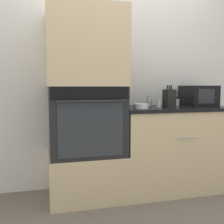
% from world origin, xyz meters
% --- Properties ---
extents(ground_plane, '(12.00, 12.00, 0.00)m').
position_xyz_m(ground_plane, '(0.00, 0.00, 0.00)').
color(ground_plane, '#6B6056').
extents(wall_back, '(8.00, 0.05, 2.50)m').
position_xyz_m(wall_back, '(0.00, 0.63, 1.25)').
color(wall_back, silver).
rests_on(wall_back, ground_plane).
extents(oven_cabinet_base, '(0.75, 0.60, 0.46)m').
position_xyz_m(oven_cabinet_base, '(-0.38, 0.30, 0.23)').
color(oven_cabinet_base, beige).
rests_on(oven_cabinet_base, ground_plane).
extents(wall_oven, '(0.73, 0.64, 0.68)m').
position_xyz_m(wall_oven, '(-0.38, 0.30, 0.80)').
color(wall_oven, black).
rests_on(wall_oven, oven_cabinet_base).
extents(oven_cabinet_upper, '(0.75, 0.60, 0.75)m').
position_xyz_m(oven_cabinet_upper, '(-0.38, 0.30, 1.51)').
color(oven_cabinet_upper, beige).
rests_on(oven_cabinet_upper, wall_oven).
extents(counter_unit, '(1.20, 0.63, 0.92)m').
position_xyz_m(counter_unit, '(0.59, 0.30, 0.46)').
color(counter_unit, beige).
rests_on(counter_unit, ground_plane).
extents(microwave, '(0.32, 0.37, 0.23)m').
position_xyz_m(microwave, '(0.94, 0.38, 1.03)').
color(microwave, black).
rests_on(microwave, counter_unit).
extents(knife_block, '(0.10, 0.14, 0.23)m').
position_xyz_m(knife_block, '(0.54, 0.32, 1.01)').
color(knife_block, black).
rests_on(knife_block, counter_unit).
extents(bowl, '(0.15, 0.15, 0.05)m').
position_xyz_m(bowl, '(0.16, 0.18, 0.94)').
color(bowl, white).
rests_on(bowl, counter_unit).
extents(condiment_jar_near, '(0.05, 0.05, 0.10)m').
position_xyz_m(condiment_jar_near, '(0.69, 0.41, 0.97)').
color(condiment_jar_near, silver).
rests_on(condiment_jar_near, counter_unit).
extents(condiment_jar_mid, '(0.05, 0.05, 0.08)m').
position_xyz_m(condiment_jar_mid, '(0.38, 0.23, 0.96)').
color(condiment_jar_mid, silver).
rests_on(condiment_jar_mid, counter_unit).
extents(condiment_jar_far, '(0.04, 0.04, 0.07)m').
position_xyz_m(condiment_jar_far, '(0.42, 0.56, 0.95)').
color(condiment_jar_far, brown).
rests_on(condiment_jar_far, counter_unit).
extents(condiment_jar_back, '(0.05, 0.05, 0.12)m').
position_xyz_m(condiment_jar_back, '(0.35, 0.42, 0.98)').
color(condiment_jar_back, silver).
rests_on(condiment_jar_back, counter_unit).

